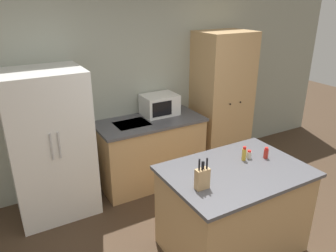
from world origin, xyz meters
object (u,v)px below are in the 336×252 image
Objects in this scene: spice_bottle_short_red at (266,153)px; refrigerator at (50,145)px; spice_bottle_amber_oil at (244,154)px; knife_block at (202,178)px; pantry_cabinet at (221,100)px; spice_bottle_tall_dark at (249,155)px; microwave at (160,105)px.

refrigerator is at bearing 140.46° from spice_bottle_short_red.
knife_block is at bearing -161.89° from spice_bottle_amber_oil.
refrigerator is 2.20m from spice_bottle_amber_oil.
spice_bottle_amber_oil is at bearing -120.81° from pantry_cabinet.
spice_bottle_tall_dark is 0.76× the size of spice_bottle_short_red.
microwave is 1.62× the size of knife_block.
pantry_cabinet is (2.54, 0.06, 0.13)m from refrigerator.
spice_bottle_tall_dark is at bearing 152.56° from spice_bottle_short_red.
refrigerator is 3.65× the size of microwave.
knife_block is (-1.58, -1.74, 0.01)m from pantry_cabinet.
spice_bottle_amber_oil is (-0.23, 0.08, 0.01)m from spice_bottle_short_red.
microwave is 1.63m from spice_bottle_amber_oil.
microwave is at bearing 101.07° from spice_bottle_short_red.
pantry_cabinet is 2.35m from knife_block.
pantry_cabinet is 4.22× the size of microwave.
pantry_cabinet reaches higher than knife_block.
spice_bottle_tall_dark is (0.75, 0.22, -0.06)m from knife_block.
spice_bottle_tall_dark is at bearing 16.71° from knife_block.
pantry_cabinet is 16.97× the size of spice_bottle_short_red.
refrigerator is at bearing -174.01° from microwave.
knife_block is at bearing -132.26° from pantry_cabinet.
spice_bottle_short_red reaches higher than spice_bottle_tall_dark.
knife_block is at bearing -60.28° from refrigerator.
pantry_cabinet is 1.02m from microwave.
spice_bottle_amber_oil is (0.10, -1.62, -0.08)m from microwave.
spice_bottle_short_red is (0.16, -0.08, 0.01)m from spice_bottle_tall_dark.
microwave is at bearing 174.11° from pantry_cabinet.
microwave is (1.53, 0.16, 0.20)m from refrigerator.
spice_bottle_amber_oil reaches higher than spice_bottle_short_red.
spice_bottle_amber_oil is (1.64, -1.46, 0.12)m from refrigerator.
refrigerator is at bearing 138.21° from spice_bottle_amber_oil.
microwave is at bearing 93.65° from spice_bottle_amber_oil.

